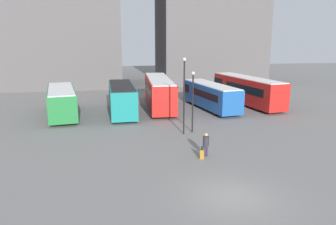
{
  "coord_description": "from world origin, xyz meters",
  "views": [
    {
      "loc": [
        -5.87,
        -14.03,
        7.64
      ],
      "look_at": [
        -0.89,
        12.35,
        1.55
      ],
      "focal_mm": 35.0,
      "sensor_mm": 36.0,
      "label": 1
    }
  ],
  "objects_px": {
    "bus_3": "(210,95)",
    "lamp_post_1": "(193,97)",
    "bus_0": "(62,101)",
    "bus_2": "(159,91)",
    "lamp_post_0": "(184,90)",
    "bus_4": "(247,90)",
    "suitcase": "(202,154)",
    "traveler": "(206,142)",
    "bus_1": "(122,98)"
  },
  "relations": [
    {
      "from": "bus_0",
      "to": "suitcase",
      "type": "distance_m",
      "value": 17.73
    },
    {
      "from": "bus_0",
      "to": "bus_1",
      "type": "xyz_separation_m",
      "value": [
        5.99,
        -0.17,
        0.11
      ]
    },
    {
      "from": "bus_3",
      "to": "bus_4",
      "type": "bearing_deg",
      "value": -80.24
    },
    {
      "from": "lamp_post_0",
      "to": "bus_0",
      "type": "bearing_deg",
      "value": 140.62
    },
    {
      "from": "bus_0",
      "to": "bus_2",
      "type": "xyz_separation_m",
      "value": [
        10.28,
        2.41,
        0.27
      ]
    },
    {
      "from": "bus_3",
      "to": "lamp_post_1",
      "type": "relative_size",
      "value": 2.02
    },
    {
      "from": "bus_4",
      "to": "traveler",
      "type": "relative_size",
      "value": 7.64
    },
    {
      "from": "bus_3",
      "to": "lamp_post_0",
      "type": "distance_m",
      "value": 10.69
    },
    {
      "from": "bus_3",
      "to": "lamp_post_0",
      "type": "height_order",
      "value": "lamp_post_0"
    },
    {
      "from": "suitcase",
      "to": "bus_1",
      "type": "bearing_deg",
      "value": 33.72
    },
    {
      "from": "bus_2",
      "to": "suitcase",
      "type": "distance_m",
      "value": 16.77
    },
    {
      "from": "bus_0",
      "to": "bus_3",
      "type": "relative_size",
      "value": 0.96
    },
    {
      "from": "bus_0",
      "to": "bus_1",
      "type": "height_order",
      "value": "bus_1"
    },
    {
      "from": "bus_0",
      "to": "traveler",
      "type": "relative_size",
      "value": 6.14
    },
    {
      "from": "bus_0",
      "to": "bus_2",
      "type": "height_order",
      "value": "bus_2"
    },
    {
      "from": "suitcase",
      "to": "lamp_post_1",
      "type": "relative_size",
      "value": 0.17
    },
    {
      "from": "traveler",
      "to": "bus_4",
      "type": "bearing_deg",
      "value": -15.42
    },
    {
      "from": "bus_3",
      "to": "traveler",
      "type": "xyz_separation_m",
      "value": [
        -4.91,
        -14.4,
        -0.57
      ]
    },
    {
      "from": "bus_3",
      "to": "suitcase",
      "type": "distance_m",
      "value": 15.73
    },
    {
      "from": "suitcase",
      "to": "lamp_post_0",
      "type": "height_order",
      "value": "lamp_post_0"
    },
    {
      "from": "bus_4",
      "to": "lamp_post_0",
      "type": "xyz_separation_m",
      "value": [
        -10.19,
        -10.8,
        1.85
      ]
    },
    {
      "from": "bus_4",
      "to": "suitcase",
      "type": "height_order",
      "value": "bus_4"
    },
    {
      "from": "bus_0",
      "to": "lamp_post_0",
      "type": "xyz_separation_m",
      "value": [
        10.54,
        -8.65,
        2.08
      ]
    },
    {
      "from": "bus_3",
      "to": "lamp_post_1",
      "type": "distance_m",
      "value": 9.82
    },
    {
      "from": "bus_2",
      "to": "lamp_post_1",
      "type": "relative_size",
      "value": 2.46
    },
    {
      "from": "bus_3",
      "to": "traveler",
      "type": "bearing_deg",
      "value": 152.54
    },
    {
      "from": "bus_4",
      "to": "lamp_post_0",
      "type": "bearing_deg",
      "value": 127.77
    },
    {
      "from": "bus_2",
      "to": "traveler",
      "type": "xyz_separation_m",
      "value": [
        0.5,
        -16.34,
        -0.86
      ]
    },
    {
      "from": "bus_1",
      "to": "bus_3",
      "type": "height_order",
      "value": "bus_1"
    },
    {
      "from": "traveler",
      "to": "bus_3",
      "type": "bearing_deg",
      "value": -2.51
    },
    {
      "from": "bus_0",
      "to": "bus_2",
      "type": "bearing_deg",
      "value": -84.81
    },
    {
      "from": "bus_1",
      "to": "bus_3",
      "type": "relative_size",
      "value": 0.91
    },
    {
      "from": "bus_3",
      "to": "traveler",
      "type": "height_order",
      "value": "bus_3"
    },
    {
      "from": "bus_3",
      "to": "lamp_post_0",
      "type": "relative_size",
      "value": 1.65
    },
    {
      "from": "bus_0",
      "to": "bus_2",
      "type": "relative_size",
      "value": 0.79
    },
    {
      "from": "bus_2",
      "to": "bus_1",
      "type": "bearing_deg",
      "value": 124.89
    },
    {
      "from": "bus_3",
      "to": "bus_4",
      "type": "height_order",
      "value": "bus_4"
    },
    {
      "from": "traveler",
      "to": "lamp_post_1",
      "type": "distance_m",
      "value": 6.11
    },
    {
      "from": "bus_2",
      "to": "bus_3",
      "type": "distance_m",
      "value": 5.76
    },
    {
      "from": "bus_4",
      "to": "lamp_post_1",
      "type": "relative_size",
      "value": 2.41
    },
    {
      "from": "bus_2",
      "to": "traveler",
      "type": "relative_size",
      "value": 7.79
    },
    {
      "from": "suitcase",
      "to": "lamp_post_0",
      "type": "xyz_separation_m",
      "value": [
        0.12,
        5.64,
        3.3
      ]
    },
    {
      "from": "bus_2",
      "to": "bus_3",
      "type": "xyz_separation_m",
      "value": [
        5.41,
        -1.94,
        -0.28
      ]
    },
    {
      "from": "bus_3",
      "to": "suitcase",
      "type": "bearing_deg",
      "value": 151.7
    },
    {
      "from": "lamp_post_1",
      "to": "bus_4",
      "type": "bearing_deg",
      "value": 47.95
    },
    {
      "from": "bus_0",
      "to": "traveler",
      "type": "bearing_deg",
      "value": -150.26
    },
    {
      "from": "lamp_post_0",
      "to": "lamp_post_1",
      "type": "xyz_separation_m",
      "value": [
        0.84,
        0.44,
        -0.59
      ]
    },
    {
      "from": "bus_1",
      "to": "bus_4",
      "type": "height_order",
      "value": "bus_4"
    },
    {
      "from": "bus_3",
      "to": "lamp_post_1",
      "type": "height_order",
      "value": "lamp_post_1"
    },
    {
      "from": "bus_2",
      "to": "lamp_post_1",
      "type": "distance_m",
      "value": 10.75
    }
  ]
}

